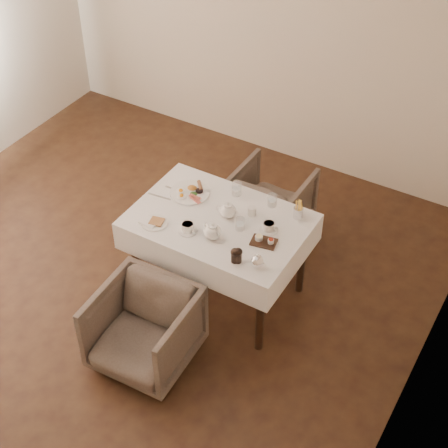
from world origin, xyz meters
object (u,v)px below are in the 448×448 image
Objects in this scene: breakfast_plate at (190,192)px; teapot_centre at (228,210)px; armchair_near at (144,329)px; table at (219,231)px; armchair_far at (271,201)px.

breakfast_plate is 0.40m from teapot_centre.
teapot_centre is (0.15, 0.89, 0.51)m from armchair_near.
table is at bearing -41.12° from breakfast_plate.
teapot_centre is at bearing 77.67° from armchair_near.
table is 2.01× the size of armchair_far.
table is at bearing 79.93° from armchair_near.
armchair_near reaches higher than armchair_far.
armchair_near is at bearing -97.49° from table.
breakfast_plate reaches higher than armchair_near.
breakfast_plate is (-0.23, 0.99, 0.46)m from armchair_near.
table is 0.20m from teapot_centre.
breakfast_plate reaches higher than table.
table reaches higher than armchair_near.
table is 0.97m from armchair_far.
armchair_near is 1.06× the size of armchair_far.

